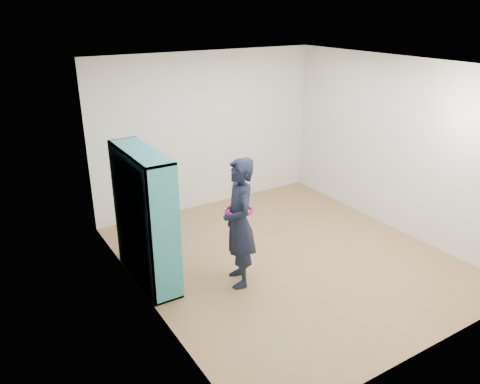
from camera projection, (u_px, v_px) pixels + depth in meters
floor at (286, 257)px, 6.50m from camera, size 4.50×4.50×0.00m
ceiling at (294, 65)px, 5.53m from camera, size 4.50×4.50×0.00m
wall_left at (142, 200)px, 5.04m from camera, size 0.02×4.50×2.60m
wall_right at (396, 146)px, 6.99m from camera, size 0.02×4.50×2.60m
wall_back at (208, 131)px, 7.79m from camera, size 4.00×0.02×2.60m
wall_front at (441, 237)px, 4.24m from camera, size 4.00×0.02×2.60m
bookshelf at (143, 220)px, 5.70m from camera, size 0.37×1.27×1.70m
person at (239, 223)px, 5.62m from camera, size 0.56×0.69×1.63m
smartphone at (226, 214)px, 5.62m from camera, size 0.02×0.10×0.14m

